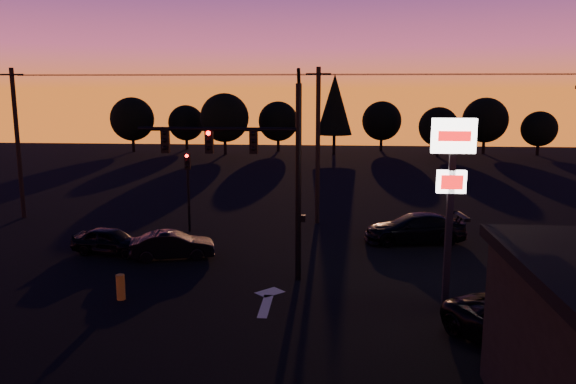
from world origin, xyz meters
name	(u,v)px	position (x,y,z in m)	size (l,w,h in m)	color
ground	(248,317)	(0.00, 0.00, 0.00)	(120.00, 120.00, 0.00)	black
lane_arrow	(268,299)	(0.50, 1.67, 0.01)	(1.20, 3.10, 0.01)	beige
traffic_signal_mast	(259,161)	(-0.10, 3.99, 4.94)	(6.79, 0.52, 8.58)	black
secondary_signal	(188,180)	(-5.00, 11.49, 2.86)	(0.30, 0.31, 4.35)	black
pylon_sign	(452,173)	(7.00, 1.50, 4.91)	(1.50, 0.28, 6.80)	black
utility_pole_0	(18,143)	(-16.00, 14.00, 4.59)	(1.40, 0.26, 9.00)	black
utility_pole_1	(318,145)	(2.00, 14.00, 4.59)	(1.40, 0.26, 9.00)	black
power_wires	(319,75)	(2.00, 14.00, 8.57)	(36.00, 1.22, 0.07)	black
bollard	(121,287)	(-4.99, 1.24, 0.48)	(0.32, 0.32, 0.96)	orange
tree_0	(132,119)	(-22.00, 50.00, 4.06)	(5.36, 5.36, 6.74)	black
tree_1	(186,123)	(-16.00, 53.00, 3.43)	(4.54, 4.54, 5.71)	black
tree_2	(225,118)	(-10.00, 48.00, 4.37)	(5.77, 5.78, 7.26)	black
tree_3	(278,121)	(-4.00, 52.00, 3.75)	(4.95, 4.95, 6.22)	black
tree_4	(335,104)	(3.00, 49.00, 5.93)	(4.18, 4.18, 9.50)	black
tree_5	(382,121)	(9.00, 54.00, 3.75)	(4.95, 4.95, 6.22)	black
tree_6	(438,127)	(15.00, 48.00, 3.43)	(4.54, 4.54, 5.71)	black
tree_7	(485,120)	(21.00, 51.00, 4.06)	(5.36, 5.36, 6.74)	black
tree_8	(539,129)	(27.00, 50.00, 3.12)	(4.12, 4.12, 5.19)	black
car_left	(111,241)	(-7.66, 6.96, 0.64)	(1.50, 3.73, 1.27)	black
car_mid	(173,245)	(-4.50, 6.47, 0.63)	(1.34, 3.83, 1.26)	black
car_right	(415,228)	(7.11, 10.16, 0.75)	(2.09, 5.15, 1.49)	black
suv_parked	(523,330)	(8.60, -1.96, 0.70)	(2.33, 5.05, 1.40)	black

